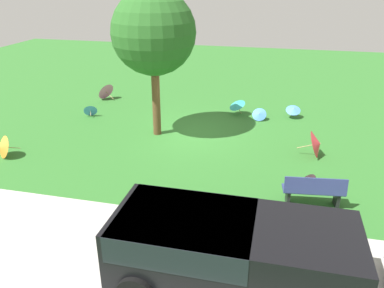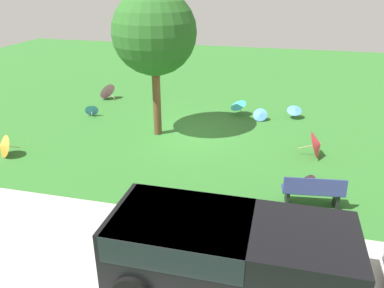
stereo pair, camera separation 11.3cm
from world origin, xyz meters
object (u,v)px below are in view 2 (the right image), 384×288
parasol_blue_3 (92,110)px  parasol_pink_1 (106,90)px  van_dark (221,249)px  shade_tree (154,33)px  parasol_teal_1 (238,104)px  park_bench (313,191)px  parasol_pink_0 (306,181)px  parasol_orange_0 (2,146)px  parasol_red_1 (318,144)px  parasol_blue_2 (260,114)px  parasol_blue_1 (294,110)px

parasol_blue_3 → parasol_pink_1: size_ratio=0.66×
van_dark → shade_tree: (3.75, -7.34, 2.90)m
shade_tree → parasol_teal_1: (-2.72, -2.88, -3.31)m
parasol_blue_3 → parasol_teal_1: 6.39m
park_bench → shade_tree: 7.62m
park_bench → parasol_pink_0: 0.85m
shade_tree → parasol_orange_0: bearing=36.1°
van_dark → parasol_pink_0: bearing=-112.1°
parasol_red_1 → parasol_blue_2: bearing=-55.7°
parasol_blue_1 → parasol_pink_0: size_ratio=1.09×
parasol_orange_0 → parasol_blue_3: bearing=-102.2°
shade_tree → parasol_orange_0: 6.46m
shade_tree → parasol_pink_0: size_ratio=8.73×
parasol_blue_3 → parasol_teal_1: size_ratio=0.66×
parasol_blue_2 → parasol_blue_3: bearing=9.2°
parasol_blue_1 → shade_tree: bearing=30.7°
park_bench → parasol_pink_0: park_bench is taller
parasol_blue_2 → parasol_teal_1: parasol_teal_1 is taller
parasol_blue_2 → parasol_orange_0: bearing=34.7°
parasol_blue_3 → van_dark: bearing=130.0°
parasol_orange_0 → parasol_pink_1: parasol_pink_1 is taller
van_dark → parasol_teal_1: bearing=-84.2°
parasol_orange_0 → parasol_pink_0: size_ratio=1.45×
van_dark → parasol_blue_3: (7.20, -8.60, -0.63)m
parasol_pink_0 → shade_tree: bearing=-29.5°
parasol_blue_1 → parasol_blue_2: parasol_blue_1 is taller
parasol_blue_2 → parasol_red_1: 3.82m
parasol_blue_1 → parasol_pink_1: (9.06, -0.71, 0.04)m
van_dark → parasol_orange_0: 9.16m
parasol_blue_1 → parasol_pink_1: parasol_pink_1 is taller
parasol_red_1 → parasol_pink_0: parasol_red_1 is taller
shade_tree → parasol_teal_1: 5.16m
parasol_blue_2 → parasol_orange_0: parasol_orange_0 is taller
parasol_blue_1 → parasol_blue_2: size_ratio=1.10×
parasol_pink_0 → parasol_blue_3: bearing=-26.0°
park_bench → parasol_pink_0: (0.15, -0.82, -0.17)m
parasol_red_1 → parasol_pink_1: size_ratio=0.96×
parasol_orange_0 → parasol_teal_1: bearing=-139.4°
parasol_blue_1 → parasol_pink_0: parasol_pink_0 is taller
shade_tree → parasol_red_1: size_ratio=5.45×
van_dark → parasol_red_1: 6.96m
shade_tree → parasol_teal_1: size_ratio=5.33×
parasol_pink_1 → parasol_blue_1: bearing=175.5°
parasol_blue_3 → parasol_teal_1: (-6.17, -1.62, 0.22)m
shade_tree → parasol_blue_1: 6.88m
shade_tree → parasol_teal_1: bearing=-133.3°
van_dark → parasol_blue_1: bearing=-97.6°
parasol_orange_0 → parasol_pink_1: size_ratio=0.87×
parasol_red_1 → parasol_blue_3: parasol_red_1 is taller
shade_tree → parasol_pink_0: (-5.47, 3.10, -3.51)m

